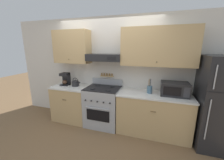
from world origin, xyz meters
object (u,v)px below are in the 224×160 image
(coffee_maker, at_px, (66,79))
(utensil_crock, at_px, (150,89))
(stove_range, at_px, (103,106))
(tea_kettle, at_px, (76,83))
(refrigerator, at_px, (218,103))
(microwave, at_px, (175,89))

(coffee_maker, xyz_separation_m, utensil_crock, (2.10, -0.03, -0.07))
(stove_range, height_order, coffee_maker, coffee_maker)
(coffee_maker, bearing_deg, tea_kettle, -4.86)
(stove_range, relative_size, tea_kettle, 4.92)
(stove_range, distance_m, refrigerator, 2.30)
(tea_kettle, xyz_separation_m, utensil_crock, (1.80, 0.00, 0.00))
(tea_kettle, distance_m, coffee_maker, 0.31)
(stove_range, relative_size, refrigerator, 0.63)
(refrigerator, height_order, tea_kettle, refrigerator)
(microwave, bearing_deg, stove_range, -177.74)
(coffee_maker, relative_size, utensil_crock, 1.02)
(coffee_maker, xyz_separation_m, microwave, (2.59, -0.01, -0.02))
(microwave, bearing_deg, utensil_crock, -177.90)
(tea_kettle, bearing_deg, utensil_crock, 0.00)
(tea_kettle, height_order, coffee_maker, coffee_maker)
(stove_range, distance_m, tea_kettle, 0.90)
(microwave, xyz_separation_m, utensil_crock, (-0.49, -0.02, -0.05))
(coffee_maker, bearing_deg, refrigerator, -2.05)
(utensil_crock, bearing_deg, refrigerator, -4.37)
(refrigerator, bearing_deg, microwave, 171.40)
(refrigerator, height_order, coffee_maker, refrigerator)
(stove_range, bearing_deg, coffee_maker, 176.28)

